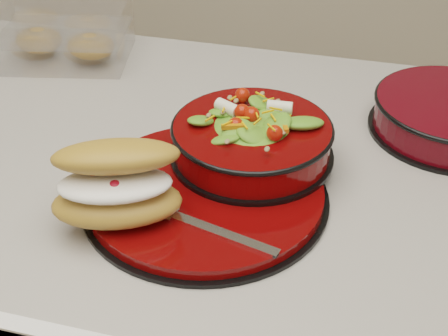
% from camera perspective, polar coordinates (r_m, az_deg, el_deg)
% --- Properties ---
extents(dinner_plate, '(0.32, 0.32, 0.02)m').
position_cam_1_polar(dinner_plate, '(0.81, -1.68, -2.32)').
color(dinner_plate, black).
rests_on(dinner_plate, island_counter).
extents(salad_bowl, '(0.23, 0.23, 0.09)m').
position_cam_1_polar(salad_bowl, '(0.85, 2.58, 3.09)').
color(salad_bowl, black).
rests_on(salad_bowl, dinner_plate).
extents(croissant, '(0.18, 0.15, 0.10)m').
position_cam_1_polar(croissant, '(0.75, -9.75, -1.41)').
color(croissant, '#B47837').
rests_on(croissant, dinner_plate).
extents(fork, '(0.18, 0.06, 0.00)m').
position_cam_1_polar(fork, '(0.75, -1.92, -5.33)').
color(fork, silver).
rests_on(fork, dinner_plate).
extents(pastry_box, '(0.26, 0.21, 0.09)m').
position_cam_1_polar(pastry_box, '(1.21, -14.47, 11.69)').
color(pastry_box, white).
rests_on(pastry_box, island_counter).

